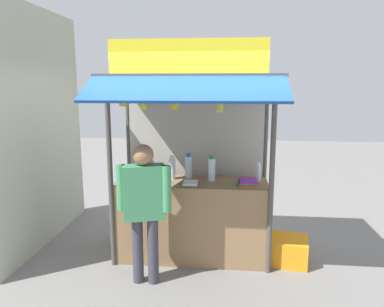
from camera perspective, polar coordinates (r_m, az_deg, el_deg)
ground_plane at (r=4.85m, az=0.00°, el=-15.76°), size 20.00×20.00×0.00m
stall_counter at (r=4.65m, az=0.00°, el=-10.29°), size 1.85×0.64×0.99m
stall_structure at (r=4.51m, az=0.18°, el=3.50°), size 2.05×1.56×2.63m
water_bottle_mid_right at (r=4.49m, az=3.10°, el=-2.46°), size 0.09×0.09×0.32m
water_bottle_front_left at (r=4.77m, az=-8.48°, el=-1.88°), size 0.08×0.08×0.30m
water_bottle_left at (r=4.57m, az=-7.59°, el=-2.35°), size 0.09×0.09×0.31m
water_bottle_rear_center at (r=4.64m, az=-0.56°, el=-2.04°), size 0.09×0.09×0.31m
water_bottle_mid_left at (r=4.57m, az=-3.14°, el=-2.33°), size 0.08×0.08×0.30m
water_bottle_far_right at (r=4.57m, az=10.37°, el=-2.90°), size 0.06×0.06×0.23m
magazine_stack_back_right at (r=4.31m, az=-0.19°, el=-4.76°), size 0.19×0.26×0.04m
magazine_stack_front_right at (r=4.37m, az=8.73°, el=-4.52°), size 0.23×0.25×0.06m
banana_bunch_leftmost at (r=3.90m, az=4.38°, el=7.47°), size 0.10×0.10×0.28m
banana_bunch_rightmost at (r=4.00m, az=-7.57°, el=7.81°), size 0.09×0.09×0.26m
banana_bunch_inner_right at (r=3.94m, az=-2.77°, el=8.01°), size 0.10×0.09×0.26m
banana_bunch_inner_left at (r=4.07m, az=-10.84°, el=8.15°), size 0.10×0.10×0.23m
vendor_person at (r=3.94m, az=-7.52°, el=-7.46°), size 0.59×0.32×1.56m
plastic_crate at (r=4.78m, az=14.94°, el=-14.45°), size 0.51×0.51×0.31m
neighbour_wall at (r=5.31m, az=-23.29°, el=3.59°), size 0.20×2.40×3.16m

